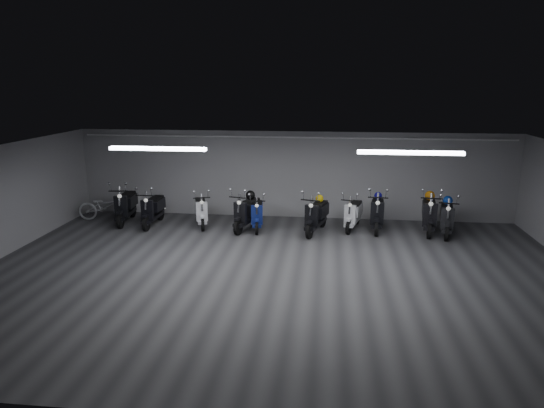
# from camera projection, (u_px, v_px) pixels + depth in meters

# --- Properties ---
(floor) EXTENTS (14.00, 10.00, 0.01)m
(floor) POSITION_uv_depth(u_px,v_px,m) (276.00, 275.00, 11.19)
(floor) COLOR #373739
(floor) RESTS_ON ground
(ceiling) EXTENTS (14.00, 10.00, 0.01)m
(ceiling) POSITION_uv_depth(u_px,v_px,m) (276.00, 154.00, 10.50)
(ceiling) COLOR gray
(ceiling) RESTS_ON ground
(back_wall) EXTENTS (14.00, 0.01, 2.80)m
(back_wall) POSITION_uv_depth(u_px,v_px,m) (292.00, 175.00, 15.67)
(back_wall) COLOR gray
(back_wall) RESTS_ON ground
(front_wall) EXTENTS (14.00, 0.01, 2.80)m
(front_wall) POSITION_uv_depth(u_px,v_px,m) (233.00, 325.00, 6.02)
(front_wall) COLOR gray
(front_wall) RESTS_ON ground
(fluor_strip_left) EXTENTS (2.40, 0.18, 0.08)m
(fluor_strip_left) POSITION_uv_depth(u_px,v_px,m) (158.00, 149.00, 11.81)
(fluor_strip_left) COLOR white
(fluor_strip_left) RESTS_ON ceiling
(fluor_strip_right) EXTENTS (2.40, 0.18, 0.08)m
(fluor_strip_right) POSITION_uv_depth(u_px,v_px,m) (410.00, 153.00, 11.15)
(fluor_strip_right) COLOR white
(fluor_strip_right) RESTS_ON ceiling
(conduit) EXTENTS (13.60, 0.05, 0.05)m
(conduit) POSITION_uv_depth(u_px,v_px,m) (292.00, 137.00, 15.29)
(conduit) COLOR white
(conduit) RESTS_ON back_wall
(scooter_0) EXTENTS (0.85, 1.99, 1.43)m
(scooter_0) POSITION_uv_depth(u_px,v_px,m) (126.00, 200.00, 15.18)
(scooter_0) COLOR black
(scooter_0) RESTS_ON floor
(scooter_1) EXTENTS (0.63, 1.81, 1.34)m
(scooter_1) POSITION_uv_depth(u_px,v_px,m) (153.00, 204.00, 14.90)
(scooter_1) COLOR black
(scooter_1) RESTS_ON floor
(scooter_2) EXTENTS (1.06, 1.77, 1.25)m
(scooter_2) POSITION_uv_depth(u_px,v_px,m) (201.00, 206.00, 14.87)
(scooter_2) COLOR silver
(scooter_2) RESTS_ON floor
(scooter_3) EXTENTS (1.09, 1.95, 1.38)m
(scooter_3) POSITION_uv_depth(u_px,v_px,m) (247.00, 207.00, 14.50)
(scooter_3) COLOR black
(scooter_3) RESTS_ON floor
(scooter_4) EXTENTS (0.75, 1.72, 1.24)m
(scooter_4) POSITION_uv_depth(u_px,v_px,m) (257.00, 209.00, 14.53)
(scooter_4) COLOR navy
(scooter_4) RESTS_ON floor
(scooter_5) EXTENTS (1.12, 1.95, 1.38)m
(scooter_5) POSITION_uv_depth(u_px,v_px,m) (317.00, 210.00, 14.16)
(scooter_5) COLOR black
(scooter_5) RESTS_ON floor
(scooter_6) EXTENTS (0.99, 1.77, 1.25)m
(scooter_6) POSITION_uv_depth(u_px,v_px,m) (353.00, 209.00, 14.52)
(scooter_6) COLOR silver
(scooter_6) RESTS_ON floor
(scooter_7) EXTENTS (0.83, 1.95, 1.41)m
(scooter_7) POSITION_uv_depth(u_px,v_px,m) (378.00, 207.00, 14.42)
(scooter_7) COLOR black
(scooter_7) RESTS_ON floor
(scooter_8) EXTENTS (0.94, 2.03, 1.45)m
(scooter_8) POSITION_uv_depth(u_px,v_px,m) (429.00, 208.00, 14.21)
(scooter_8) COLOR black
(scooter_8) RESTS_ON floor
(scooter_9) EXTENTS (0.94, 1.88, 1.34)m
(scooter_9) POSITION_uv_depth(u_px,v_px,m) (447.00, 213.00, 13.96)
(scooter_9) COLOR black
(scooter_9) RESTS_ON floor
(bicycle) EXTENTS (1.73, 0.83, 1.08)m
(bicycle) POSITION_uv_depth(u_px,v_px,m) (105.00, 203.00, 15.53)
(bicycle) COLOR silver
(bicycle) RESTS_ON floor
(helmet_0) EXTENTS (0.29, 0.29, 0.29)m
(helmet_0) POSITION_uv_depth(u_px,v_px,m) (430.00, 196.00, 14.38)
(helmet_0) COLOR #C46E0B
(helmet_0) RESTS_ON scooter_8
(helmet_1) EXTENTS (0.28, 0.28, 0.28)m
(helmet_1) POSITION_uv_depth(u_px,v_px,m) (448.00, 201.00, 14.12)
(helmet_1) COLOR #0E359A
(helmet_1) RESTS_ON scooter_9
(helmet_2) EXTENTS (0.29, 0.29, 0.29)m
(helmet_2) POSITION_uv_depth(u_px,v_px,m) (250.00, 195.00, 14.66)
(helmet_2) COLOR black
(helmet_2) RESTS_ON scooter_3
(helmet_3) EXTENTS (0.24, 0.24, 0.24)m
(helmet_3) POSITION_uv_depth(u_px,v_px,m) (378.00, 196.00, 14.60)
(helmet_3) COLOR #0F0B7C
(helmet_3) RESTS_ON scooter_7
(helmet_4) EXTENTS (0.23, 0.23, 0.23)m
(helmet_4) POSITION_uv_depth(u_px,v_px,m) (319.00, 199.00, 14.32)
(helmet_4) COLOR #C7A30B
(helmet_4) RESTS_ON scooter_5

